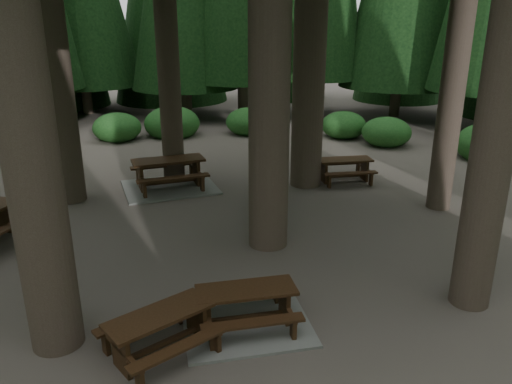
{
  "coord_description": "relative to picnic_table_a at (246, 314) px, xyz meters",
  "views": [
    {
      "loc": [
        -0.42,
        -9.69,
        4.7
      ],
      "look_at": [
        0.57,
        0.51,
        1.1
      ],
      "focal_mm": 35.0,
      "sensor_mm": 36.0,
      "label": 1
    }
  ],
  "objects": [
    {
      "name": "picnic_table_a",
      "position": [
        0.0,
        0.0,
        0.0
      ],
      "size": [
        2.18,
        1.88,
        0.68
      ],
      "rotation": [
        0.0,
        0.0,
        0.12
      ],
      "color": "gray",
      "rests_on": "ground"
    },
    {
      "name": "picnic_table_d",
      "position": [
        3.54,
        7.23,
        0.24
      ],
      "size": [
        1.7,
        1.41,
        0.69
      ],
      "rotation": [
        0.0,
        0.0,
        0.08
      ],
      "color": "black",
      "rests_on": "ground"
    },
    {
      "name": "picnic_table_c",
      "position": [
        -1.68,
        7.05,
        0.09
      ],
      "size": [
        3.03,
        2.71,
        0.88
      ],
      "rotation": [
        0.0,
        0.0,
        0.25
      ],
      "color": "gray",
      "rests_on": "ground"
    },
    {
      "name": "picnic_table_e",
      "position": [
        -1.3,
        -0.58,
        0.23
      ],
      "size": [
        2.0,
        1.92,
        0.68
      ],
      "rotation": [
        0.0,
        0.0,
        0.61
      ],
      "color": "black",
      "rests_on": "ground"
    },
    {
      "name": "shrub_ring",
      "position": [
        0.62,
        3.58,
        0.18
      ],
      "size": [
        23.86,
        24.64,
        1.49
      ],
      "color": "#205D20",
      "rests_on": "ground"
    },
    {
      "name": "ground",
      "position": [
        -0.09,
        2.83,
        -0.22
      ],
      "size": [
        80.0,
        80.0,
        0.0
      ],
      "primitive_type": "plane",
      "color": "#4D463F",
      "rests_on": "ground"
    }
  ]
}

